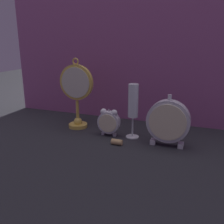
# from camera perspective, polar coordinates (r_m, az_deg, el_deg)

# --- Properties ---
(ground_plane) EXTENTS (4.00, 4.00, 0.00)m
(ground_plane) POSITION_cam_1_polar(r_m,az_deg,el_deg) (0.98, -1.63, -7.06)
(ground_plane) COLOR #232328
(fabric_backdrop_drape) EXTENTS (1.27, 0.01, 0.68)m
(fabric_backdrop_drape) POSITION_cam_1_polar(r_m,az_deg,el_deg) (1.21, 4.16, 13.99)
(fabric_backdrop_drape) COLOR #8E4C7F
(fabric_backdrop_drape) RESTS_ON ground_plane
(pocket_watch_on_stand) EXTENTS (0.16, 0.08, 0.31)m
(pocket_watch_on_stand) POSITION_cam_1_polar(r_m,az_deg,el_deg) (1.12, -8.07, 4.21)
(pocket_watch_on_stand) COLOR gold
(pocket_watch_on_stand) RESTS_ON ground_plane
(alarm_clock_twin_bell) EXTENTS (0.09, 0.03, 0.12)m
(alarm_clock_twin_bell) POSITION_cam_1_polar(r_m,az_deg,el_deg) (1.04, -0.74, -2.09)
(alarm_clock_twin_bell) COLOR silver
(alarm_clock_twin_bell) RESTS_ON ground_plane
(mantel_clock_silver) EXTENTS (0.16, 0.04, 0.20)m
(mantel_clock_silver) POSITION_cam_1_polar(r_m,az_deg,el_deg) (0.95, 12.70, -2.15)
(mantel_clock_silver) COLOR silver
(mantel_clock_silver) RESTS_ON ground_plane
(champagne_flute) EXTENTS (0.05, 0.05, 0.22)m
(champagne_flute) POSITION_cam_1_polar(r_m,az_deg,el_deg) (1.00, 4.84, 1.71)
(champagne_flute) COLOR silver
(champagne_flute) RESTS_ON ground_plane
(wine_cork) EXTENTS (0.04, 0.02, 0.02)m
(wine_cork) POSITION_cam_1_polar(r_m,az_deg,el_deg) (0.96, 1.08, -6.92)
(wine_cork) COLOR tan
(wine_cork) RESTS_ON ground_plane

